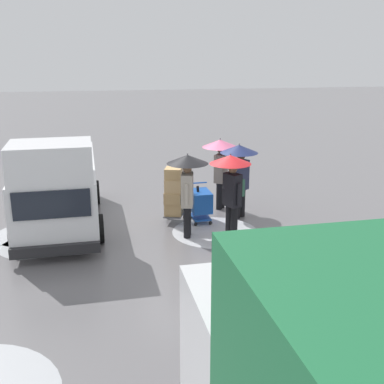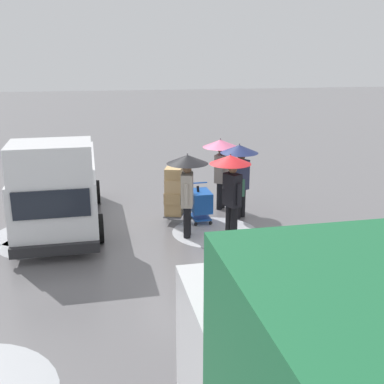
% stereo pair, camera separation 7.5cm
% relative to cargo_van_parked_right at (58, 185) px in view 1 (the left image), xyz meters
% --- Properties ---
extents(ground_plane, '(90.00, 90.00, 0.00)m').
position_rel_cargo_van_parked_right_xyz_m(ground_plane, '(-3.36, 0.78, -1.18)').
color(ground_plane, slate).
extents(slush_patch_under_van, '(2.26, 2.26, 0.01)m').
position_rel_cargo_van_parked_right_xyz_m(slush_patch_under_van, '(-4.02, 1.15, -1.18)').
color(slush_patch_under_van, silver).
rests_on(slush_patch_under_van, ground).
extents(slush_patch_mid_street, '(1.78, 1.78, 0.01)m').
position_rel_cargo_van_parked_right_xyz_m(slush_patch_mid_street, '(0.76, 0.42, -1.18)').
color(slush_patch_mid_street, '#ADAFB5').
rests_on(slush_patch_mid_street, ground).
extents(slush_patch_far_side, '(1.53, 1.53, 0.01)m').
position_rel_cargo_van_parked_right_xyz_m(slush_patch_far_side, '(0.61, 1.30, -1.18)').
color(slush_patch_far_side, '#ADAFB5').
rests_on(slush_patch_far_side, ground).
extents(cargo_van_parked_right, '(2.34, 5.41, 2.60)m').
position_rel_cargo_van_parked_right_xyz_m(cargo_van_parked_right, '(0.00, 0.00, 0.00)').
color(cargo_van_parked_right, white).
rests_on(cargo_van_parked_right, ground).
extents(shopping_cart_vendor, '(0.59, 0.85, 1.04)m').
position_rel_cargo_van_parked_right_xyz_m(shopping_cart_vendor, '(-3.79, 0.30, -0.61)').
color(shopping_cart_vendor, '#1951B2').
rests_on(shopping_cart_vendor, ground).
extents(hand_dolly_boxes, '(0.72, 0.83, 1.54)m').
position_rel_cargo_van_parked_right_xyz_m(hand_dolly_boxes, '(-3.06, 0.20, -0.34)').
color(hand_dolly_boxes, '#515156').
rests_on(hand_dolly_boxes, ground).
extents(pedestrian_pink_side, '(1.04, 1.04, 2.15)m').
position_rel_cargo_van_parked_right_xyz_m(pedestrian_pink_side, '(-4.91, 0.17, 0.39)').
color(pedestrian_pink_side, black).
rests_on(pedestrian_pink_side, ground).
extents(pedestrian_black_side, '(1.04, 1.04, 2.15)m').
position_rel_cargo_van_parked_right_xyz_m(pedestrian_black_side, '(-3.26, 1.26, 0.41)').
color(pedestrian_black_side, black).
rests_on(pedestrian_black_side, ground).
extents(pedestrian_white_side, '(1.04, 1.04, 2.15)m').
position_rel_cargo_van_parked_right_xyz_m(pedestrian_white_side, '(-4.34, 1.46, 0.39)').
color(pedestrian_white_side, black).
rests_on(pedestrian_white_side, ground).
extents(pedestrian_far_side, '(1.04, 1.04, 2.15)m').
position_rel_cargo_van_parked_right_xyz_m(pedestrian_far_side, '(-4.58, -0.70, 0.41)').
color(pedestrian_far_side, black).
rests_on(pedestrian_far_side, ground).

